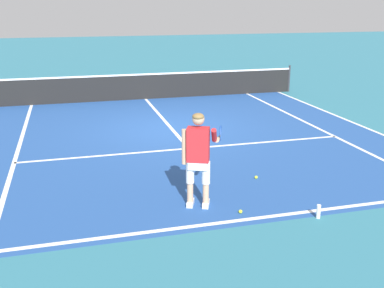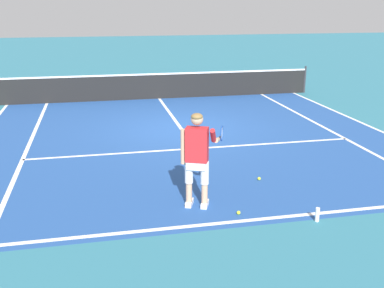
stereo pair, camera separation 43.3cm
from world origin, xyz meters
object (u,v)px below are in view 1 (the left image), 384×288
(tennis_player, at_px, (199,153))
(water_bottle, at_px, (318,212))
(tennis_ball_near_feet, at_px, (256,177))
(tennis_ball_by_baseline, at_px, (240,212))

(tennis_player, relative_size, water_bottle, 7.10)
(tennis_ball_near_feet, bearing_deg, tennis_ball_by_baseline, -122.02)
(tennis_ball_near_feet, bearing_deg, water_bottle, -81.26)
(tennis_ball_near_feet, bearing_deg, tennis_player, -147.75)
(tennis_ball_near_feet, xyz_separation_m, water_bottle, (0.30, -1.95, 0.09))
(tennis_player, height_order, water_bottle, tennis_player)
(tennis_ball_by_baseline, xyz_separation_m, water_bottle, (1.20, -0.52, 0.09))
(tennis_player, height_order, tennis_ball_by_baseline, tennis_player)
(tennis_player, bearing_deg, water_bottle, -28.78)
(tennis_ball_by_baseline, relative_size, water_bottle, 0.27)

